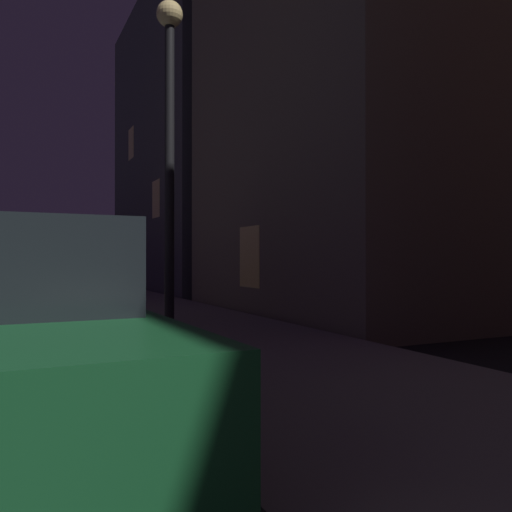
# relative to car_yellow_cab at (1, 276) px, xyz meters

# --- Properties ---
(car_yellow_cab) EXTENTS (2.27, 4.34, 1.43)m
(car_yellow_cab) POSITION_rel_car_yellow_cab_xyz_m (0.00, 0.00, 0.00)
(car_yellow_cab) COLOR gold
(car_yellow_cab) RESTS_ON ground
(car_black) EXTENTS (2.18, 4.56, 1.43)m
(car_black) POSITION_rel_car_yellow_cab_xyz_m (-0.00, 6.36, 0.02)
(car_black) COLOR black
(car_black) RESTS_ON ground
(street_lamp) EXTENTS (0.44, 0.44, 5.36)m
(street_lamp) POSITION_rel_car_yellow_cab_xyz_m (2.60, -8.02, 3.00)
(street_lamp) COLOR black
(street_lamp) RESTS_ON sidewalk
(building_far) EXTENTS (8.93, 9.85, 10.72)m
(building_far) POSITION_rel_car_yellow_cab_xyz_m (8.91, 2.08, 4.66)
(building_far) COLOR #4C4C56
(building_far) RESTS_ON ground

